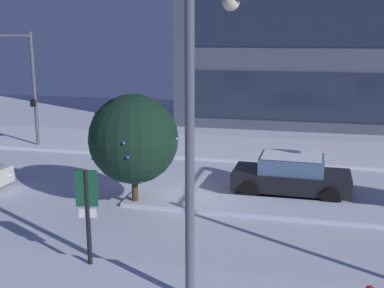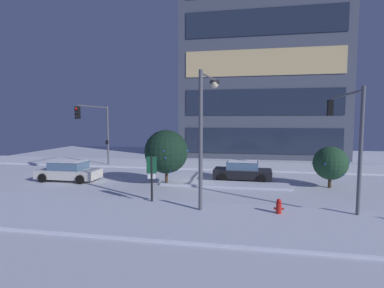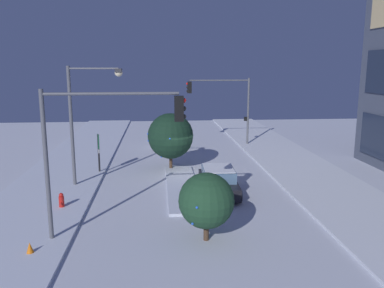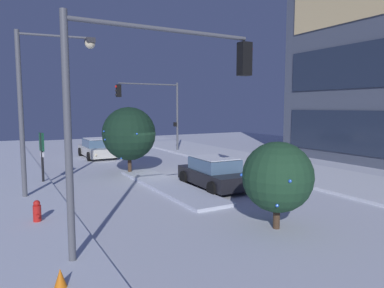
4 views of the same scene
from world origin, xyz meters
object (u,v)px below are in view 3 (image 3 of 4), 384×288
parking_info_sign (99,149)px  traffic_light_corner_far_left (224,99)px  construction_cone (30,249)px  traffic_light_corner_near_right (103,135)px  street_lamp_arched (86,108)px  car_near (168,139)px  decorated_tree_median (206,201)px  fire_hydrant (62,202)px  decorated_tree_left_of_median (171,136)px  car_far (218,181)px

parking_info_sign → traffic_light_corner_far_left: bearing=28.3°
construction_cone → traffic_light_corner_near_right: bearing=114.6°
parking_info_sign → street_lamp_arched: bearing=-105.1°
car_near → traffic_light_corner_near_right: bearing=-9.2°
decorated_tree_median → street_lamp_arched: bearing=-142.5°
fire_hydrant → decorated_tree_left_of_median: 9.32m
car_near → parking_info_sign: parking_info_sign is taller
street_lamp_arched → decorated_tree_median: 10.22m
traffic_light_corner_far_left → fire_hydrant: (15.12, -10.67, -3.78)m
traffic_light_corner_near_right → construction_cone: bearing=-155.4°
street_lamp_arched → fire_hydrant: street_lamp_arched is taller
decorated_tree_median → decorated_tree_left_of_median: size_ratio=0.72×
traffic_light_corner_far_left → decorated_tree_median: traffic_light_corner_far_left is taller
decorated_tree_median → traffic_light_corner_near_right: bearing=-96.2°
car_far → street_lamp_arched: size_ratio=0.64×
car_far → street_lamp_arched: bearing=77.8°
fire_hydrant → car_near: bearing=159.0°
car_far → decorated_tree_median: (5.90, -1.40, 0.98)m
street_lamp_arched → parking_info_sign: 4.22m
decorated_tree_left_of_median → construction_cone: (12.03, -5.70, -2.10)m
car_near → parking_info_sign: bearing=-30.3°
parking_info_sign → decorated_tree_median: decorated_tree_median is taller
parking_info_sign → decorated_tree_median: (10.75, 5.83, 0.01)m
street_lamp_arched → decorated_tree_median: bearing=-44.7°
car_far → fire_hydrant: size_ratio=5.24×
car_far → construction_cone: 10.57m
traffic_light_corner_far_left → fire_hydrant: size_ratio=7.03×
traffic_light_corner_far_left → decorated_tree_median: size_ratio=2.12×
decorated_tree_median → car_far: bearing=166.6°
car_far → parking_info_sign: size_ratio=1.70×
fire_hydrant → parking_info_sign: bearing=172.2°
traffic_light_corner_near_right → car_near: bearing=80.8°
traffic_light_corner_near_right → construction_cone: (1.24, -2.71, -4.11)m
car_far → car_near: bearing=12.7°
street_lamp_arched → car_far: bearing=-6.4°
decorated_tree_median → fire_hydrant: bearing=-121.3°
fire_hydrant → parking_info_sign: 6.84m
traffic_light_corner_far_left → construction_cone: traffic_light_corner_far_left is taller
fire_hydrant → traffic_light_corner_far_left: bearing=144.8°
traffic_light_corner_near_right → construction_cone: 5.08m
car_near → street_lamp_arched: size_ratio=0.67×
car_far → parking_info_sign: 8.77m
street_lamp_arched → fire_hydrant: 5.66m
parking_info_sign → decorated_tree_median: bearing=-74.2°
car_near → fire_hydrant: car_near is taller
street_lamp_arched → traffic_light_corner_near_right: bearing=-67.6°
street_lamp_arched → decorated_tree_median: size_ratio=2.48×
car_near → traffic_light_corner_near_right: 19.09m
traffic_light_corner_near_right → street_lamp_arched: (-7.32, -1.91, 0.28)m
traffic_light_corner_far_left → fire_hydrant: traffic_light_corner_far_left is taller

